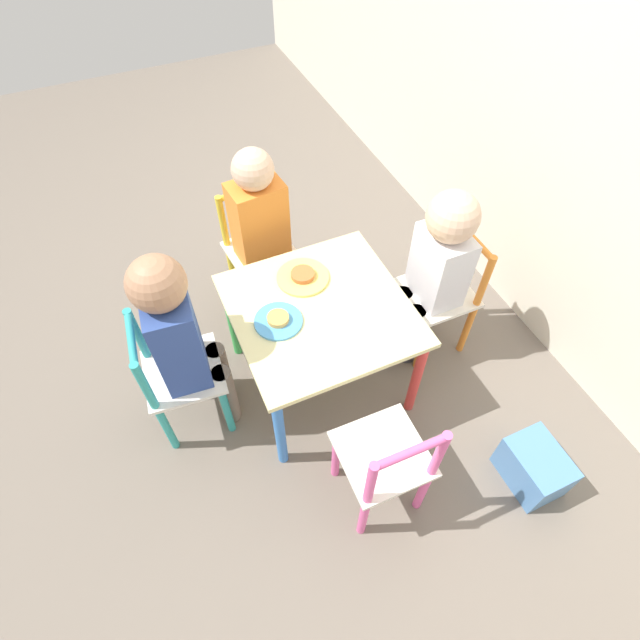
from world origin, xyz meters
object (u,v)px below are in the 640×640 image
(chair_teal, at_px, (178,377))
(plate_left, at_px, (303,276))
(kids_table, at_px, (320,319))
(child_front, at_px, (181,334))
(child_left, at_px, (261,225))
(chair_yellow, at_px, (259,252))
(child_back, at_px, (438,263))
(plate_front, at_px, (278,320))
(chair_pink, at_px, (386,463))
(chair_orange, at_px, (441,296))
(storage_bin, at_px, (534,467))

(chair_teal, bearing_deg, plate_left, -73.43)
(kids_table, bearing_deg, plate_left, 180.00)
(child_front, relative_size, child_left, 1.04)
(chair_yellow, height_order, child_back, child_back)
(child_front, height_order, plate_left, child_front)
(plate_front, bearing_deg, child_back, 89.67)
(kids_table, distance_m, plate_front, 0.17)
(plate_front, bearing_deg, plate_left, 135.00)
(child_front, bearing_deg, plate_left, -71.36)
(chair_pink, relative_size, child_left, 0.69)
(child_left, xyz_separation_m, plate_front, (0.45, -0.10, -0.01))
(chair_yellow, relative_size, plate_left, 2.90)
(plate_front, bearing_deg, child_front, -97.43)
(kids_table, relative_size, chair_orange, 1.09)
(chair_orange, bearing_deg, chair_teal, -92.28)
(child_front, bearing_deg, chair_yellow, -35.41)
(child_front, bearing_deg, child_back, -87.73)
(chair_yellow, bearing_deg, child_back, -51.27)
(chair_yellow, xyz_separation_m, child_back, (0.52, 0.51, 0.20))
(child_back, relative_size, storage_bin, 3.56)
(kids_table, xyz_separation_m, child_back, (0.00, 0.46, 0.10))
(chair_yellow, xyz_separation_m, chair_pink, (1.03, 0.04, 0.00))
(kids_table, distance_m, storage_bin, 0.89)
(kids_table, relative_size, plate_front, 3.67)
(plate_left, bearing_deg, chair_yellow, -171.86)
(chair_orange, relative_size, storage_bin, 2.52)
(storage_bin, bearing_deg, plate_left, -148.74)
(chair_yellow, xyz_separation_m, child_left, (0.06, 0.01, 0.19))
(child_left, relative_size, plate_front, 4.84)
(chair_orange, bearing_deg, plate_front, -89.90)
(child_back, relative_size, plate_left, 4.10)
(chair_pink, relative_size, plate_front, 3.36)
(kids_table, xyz_separation_m, child_left, (-0.45, -0.05, 0.08))
(child_left, bearing_deg, plate_front, -108.77)
(kids_table, bearing_deg, child_left, -174.22)
(kids_table, height_order, chair_orange, chair_orange)
(chair_pink, distance_m, child_left, 0.99)
(chair_teal, height_order, chair_pink, same)
(plate_front, bearing_deg, chair_teal, -97.03)
(child_left, distance_m, plate_front, 0.47)
(chair_teal, xyz_separation_m, chair_yellow, (-0.47, 0.46, 0.00))
(chair_teal, xyz_separation_m, child_left, (-0.41, 0.47, 0.19))
(chair_pink, xyz_separation_m, plate_left, (-0.67, 0.01, 0.18))
(storage_bin, bearing_deg, chair_teal, -125.34)
(plate_front, relative_size, plate_left, 0.86)
(kids_table, xyz_separation_m, chair_teal, (-0.04, -0.52, -0.11))
(chair_orange, xyz_separation_m, child_left, (-0.46, -0.56, 0.19))
(kids_table, relative_size, child_left, 0.76)
(chair_teal, distance_m, plate_left, 0.56)
(chair_pink, xyz_separation_m, child_back, (-0.51, 0.47, 0.20))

